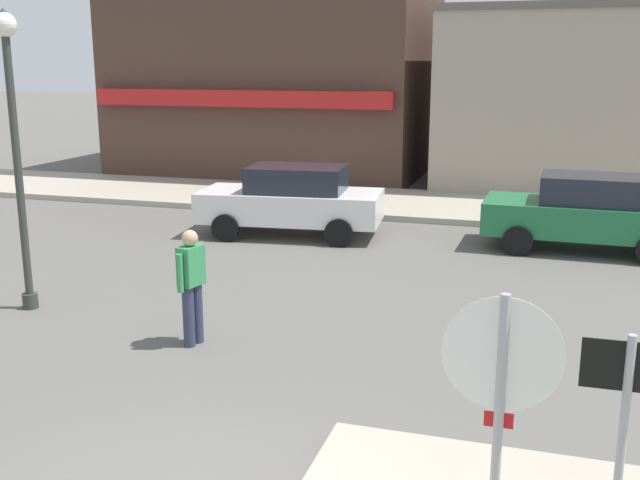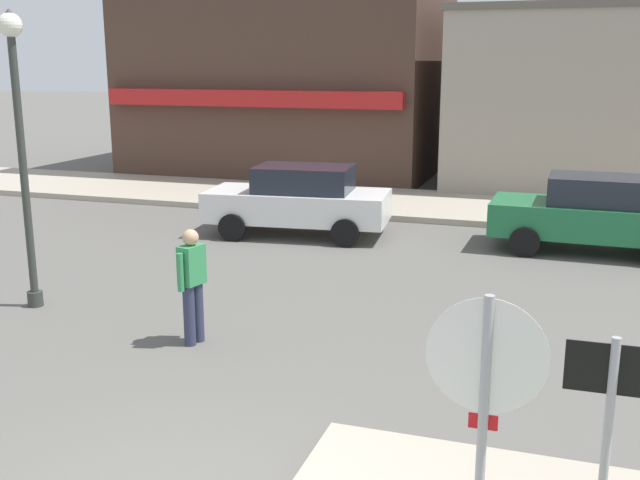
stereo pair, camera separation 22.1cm
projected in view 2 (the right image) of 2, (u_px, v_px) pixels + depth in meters
kerb_far at (449, 206)px, 19.69m from camera, size 80.00×4.00×0.15m
stop_sign at (484, 405)px, 5.08m from camera, size 0.82×0.07×2.30m
one_way_sign at (606, 448)px, 4.88m from camera, size 0.60×0.06×2.10m
lamp_post at (19, 118)px, 11.22m from camera, size 0.36×0.36×4.54m
parked_car_nearest at (299, 199)px, 16.59m from camera, size 4.15×2.19×1.56m
parked_car_second at (595, 213)px, 15.11m from camera, size 4.04×1.96×1.56m
pedestrian_crossing_near at (192, 283)px, 10.14m from camera, size 0.29×0.56×1.61m
building_corner_shop at (293, 51)px, 26.05m from camera, size 10.44×8.01×8.33m
building_storefront_left_near at (590, 99)px, 22.67m from camera, size 8.15×6.89×5.34m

